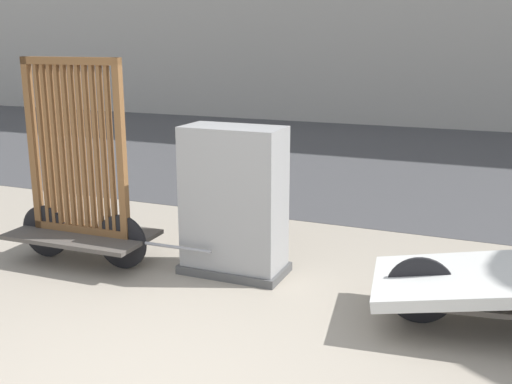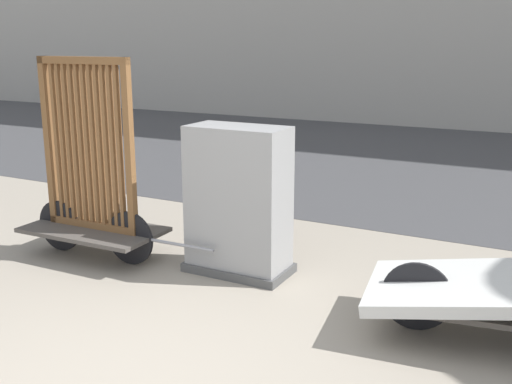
# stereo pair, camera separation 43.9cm
# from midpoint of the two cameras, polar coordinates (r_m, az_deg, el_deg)

# --- Properties ---
(road_strip) EXTENTS (56.00, 8.87, 0.01)m
(road_strip) POSITION_cam_midpoint_polar(r_m,az_deg,el_deg) (11.37, 16.85, 2.81)
(road_strip) COLOR #424244
(road_strip) RESTS_ON ground_plane
(bike_cart_with_bedframe) EXTENTS (2.11, 0.78, 1.98)m
(bike_cart_with_bedframe) POSITION_cam_midpoint_polar(r_m,az_deg,el_deg) (6.06, -13.44, 0.18)
(bike_cart_with_bedframe) COLOR #4C4742
(bike_cart_with_bedframe) RESTS_ON ground_plane
(bike_cart_with_mattress) EXTENTS (2.26, 1.18, 0.58)m
(bike_cart_with_mattress) POSITION_cam_midpoint_polar(r_m,az_deg,el_deg) (4.74, 23.33, -8.74)
(bike_cart_with_mattress) COLOR #4C4742
(bike_cart_with_mattress) RESTS_ON ground_plane
(utility_cabinet) EXTENTS (0.98, 0.53, 1.39)m
(utility_cabinet) POSITION_cam_midpoint_polar(r_m,az_deg,el_deg) (5.52, 0.58, -1.31)
(utility_cabinet) COLOR #4C4C4C
(utility_cabinet) RESTS_ON ground_plane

